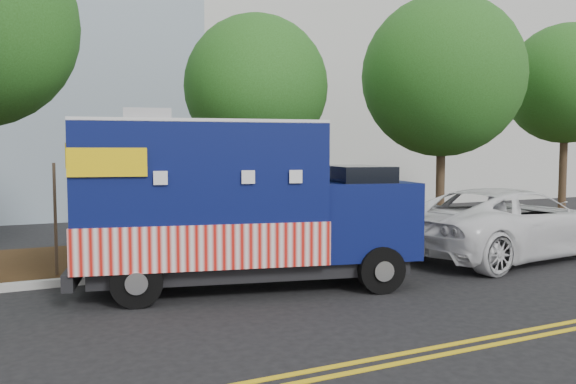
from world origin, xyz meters
name	(u,v)px	position (x,y,z in m)	size (l,w,h in m)	color
ground	(285,280)	(0.00, 0.00, 0.00)	(120.00, 120.00, 0.00)	black
curb	(259,264)	(0.00, 1.40, 0.07)	(120.00, 0.18, 0.15)	#9E9E99
mulch_strip	(229,250)	(0.00, 3.50, 0.07)	(120.00, 4.00, 0.15)	black
centerline_near	(427,349)	(0.00, -4.45, 0.01)	(120.00, 0.10, 0.01)	gold
centerline_far	(440,355)	(0.00, -4.70, 0.01)	(120.00, 0.10, 0.01)	gold
tree_b	(256,87)	(0.87, 3.68, 4.32)	(3.79, 3.79, 6.23)	#38281C
tree_c	(442,77)	(6.38, 2.83, 4.81)	(4.69, 4.69, 7.17)	#38281C
tree_d	(566,84)	(12.14, 3.26, 4.94)	(4.07, 4.07, 6.98)	#38281C
sign_post	(55,223)	(-4.23, 1.79, 1.20)	(0.06, 0.06, 2.40)	#473828
food_truck	(230,208)	(-1.20, -0.07, 1.54)	(6.79, 3.67, 3.40)	black
white_car	(510,223)	(6.12, -0.09, 0.86)	(2.87, 6.22, 1.73)	white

